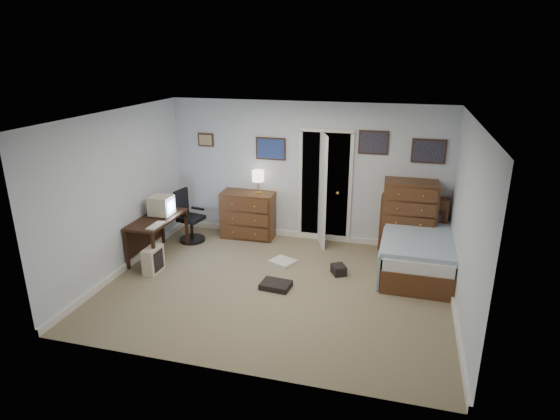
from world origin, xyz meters
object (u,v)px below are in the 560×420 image
object	(u,v)px
low_dresser	(248,215)
bed	(417,250)
office_chair	(189,221)
tall_dresser	(409,218)
computer_desk	(153,227)

from	to	relation	value
low_dresser	bed	bearing A→B (deg)	-13.68
bed	office_chair	bearing A→B (deg)	179.06
tall_dresser	bed	bearing A→B (deg)	-76.88
computer_desk	tall_dresser	xyz separation A→B (m)	(4.11, 1.23, 0.11)
computer_desk	bed	bearing A→B (deg)	9.35
low_dresser	tall_dresser	xyz separation A→B (m)	(2.86, -0.02, 0.21)
computer_desk	low_dresser	size ratio (longest dim) A/B	1.25
computer_desk	bed	distance (m)	4.33
computer_desk	low_dresser	xyz separation A→B (m)	(1.25, 1.26, -0.10)
tall_dresser	bed	world-z (taller)	tall_dresser
computer_desk	office_chair	bearing A→B (deg)	71.82
office_chair	low_dresser	bearing A→B (deg)	36.56
tall_dresser	bed	distance (m)	0.67
computer_desk	tall_dresser	distance (m)	4.29
office_chair	computer_desk	bearing A→B (deg)	-97.42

